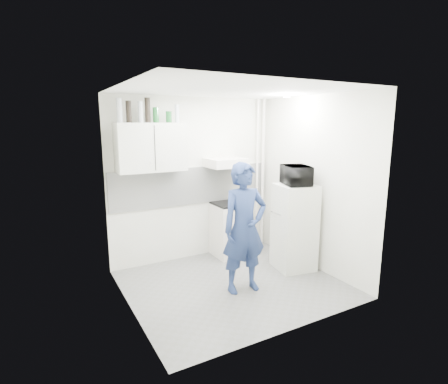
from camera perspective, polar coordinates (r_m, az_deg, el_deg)
floor at (r=5.00m, az=1.46°, el=-14.81°), size 2.80×2.80×0.00m
ceiling at (r=4.52m, az=1.63°, el=16.34°), size 2.80×2.80×0.00m
wall_back at (r=5.68m, az=-4.91°, el=2.08°), size 2.80×0.00×2.80m
wall_left at (r=4.07m, az=-15.67°, el=-1.90°), size 0.00×2.60×2.60m
wall_right at (r=5.43m, az=14.36°, el=1.34°), size 0.00×2.60×2.60m
person at (r=4.56m, az=3.36°, el=-5.90°), size 0.65×0.46×1.71m
stove at (r=5.90m, az=0.94°, el=-6.17°), size 0.55×0.55×0.87m
fridge at (r=5.41m, az=11.40°, el=-5.64°), size 0.62×0.62×1.30m
stove_top at (r=5.78m, az=0.96°, el=-1.88°), size 0.52×0.52×0.03m
saucepan at (r=5.76m, az=1.73°, el=-1.29°), size 0.16×0.16×0.09m
microwave at (r=5.24m, az=11.73°, el=2.70°), size 0.60×0.50×0.28m
bottle_a at (r=5.08m, az=-16.71°, el=12.64°), size 0.08×0.08×0.33m
bottle_b at (r=5.10m, az=-15.29°, el=12.52°), size 0.08×0.08×0.30m
bottle_c at (r=5.15m, az=-13.47°, el=12.58°), size 0.07×0.07×0.29m
bottle_d at (r=5.18m, az=-12.37°, el=12.91°), size 0.08×0.08×0.35m
canister_a at (r=5.21m, az=-11.06°, el=12.23°), size 0.09×0.09×0.22m
canister_b at (r=5.28m, az=-9.00°, el=12.00°), size 0.09×0.09×0.16m
bottle_e at (r=5.32m, az=-7.68°, el=12.57°), size 0.07×0.07×0.27m
upper_cabinet at (r=5.19m, az=-11.82°, el=7.15°), size 1.00×0.35×0.70m
range_hood at (r=5.63m, az=0.29°, el=4.80°), size 0.60×0.50×0.14m
backsplash at (r=5.69m, az=-4.83°, el=1.06°), size 2.74×0.03×0.60m
pipe_a at (r=6.26m, az=6.32°, el=2.88°), size 0.05×0.05×2.60m
pipe_b at (r=6.19m, az=5.41°, el=2.81°), size 0.04×0.04×2.60m
ceiling_spot_fixture at (r=5.26m, az=10.20°, el=15.11°), size 0.10×0.10×0.02m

